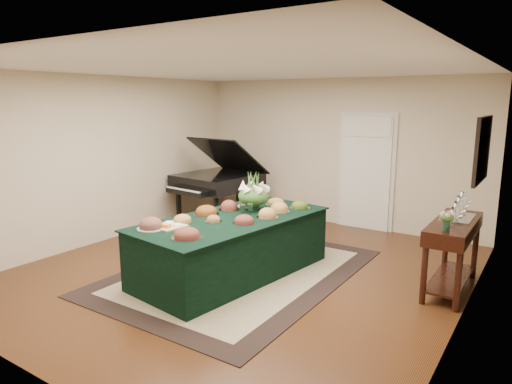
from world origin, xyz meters
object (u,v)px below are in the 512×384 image
Objects in this scene: buffet_table at (233,246)px; mahogany_sideboard at (453,237)px; floral_centerpiece at (253,192)px; grand_piano at (217,180)px.

mahogany_sideboard is at bearing 22.77° from buffet_table.
mahogany_sideboard is at bearing 12.66° from floral_centerpiece.
grand_piano is 1.23× the size of mahogany_sideboard.
buffet_table is 0.82m from floral_centerpiece.
grand_piano is (-1.90, 1.59, -0.24)m from floral_centerpiece.
buffet_table is at bearing -90.42° from floral_centerpiece.
buffet_table is at bearing -47.69° from grand_piano.
buffet_table is 6.43× the size of floral_centerpiece.
floral_centerpiece is 2.50m from grand_piano.
mahogany_sideboard reaches higher than buffet_table.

